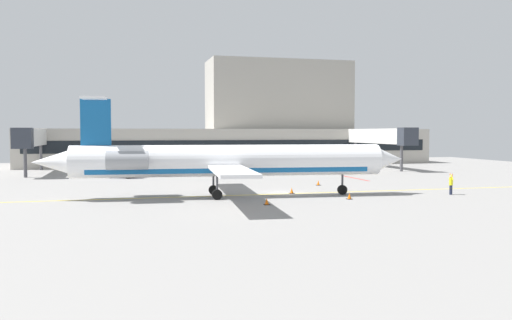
{
  "coord_description": "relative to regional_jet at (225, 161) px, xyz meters",
  "views": [
    {
      "loc": [
        -15.16,
        -48.51,
        5.91
      ],
      "look_at": [
        -1.68,
        4.23,
        3.0
      ],
      "focal_mm": 36.94,
      "sensor_mm": 36.0,
      "label": 1
    }
  ],
  "objects": [
    {
      "name": "safety_cone_alpha",
      "position": [
        12.0,
        7.68,
        -3.03
      ],
      "size": [
        0.47,
        0.47,
        0.55
      ],
      "color": "orange",
      "rests_on": "ground"
    },
    {
      "name": "jet_bridge_west",
      "position": [
        31.59,
        30.82,
        1.9
      ],
      "size": [
        2.4,
        20.33,
        6.55
      ],
      "color": "silver",
      "rests_on": "ground"
    },
    {
      "name": "regional_jet",
      "position": [
        0.0,
        0.0,
        0.0
      ],
      "size": [
        33.79,
        24.94,
        8.87
      ],
      "color": "white",
      "rests_on": "ground"
    },
    {
      "name": "ground",
      "position": [
        6.12,
        1.72,
        -3.32
      ],
      "size": [
        120.0,
        120.0,
        0.11
      ],
      "color": "gray"
    },
    {
      "name": "terminal_building",
      "position": [
        14.4,
        50.57,
        3.41
      ],
      "size": [
        73.42,
        16.68,
        19.69
      ],
      "color": "#ADA89E",
      "rests_on": "ground"
    },
    {
      "name": "safety_cone_bravo",
      "position": [
        2.3,
        -5.91,
        -3.03
      ],
      "size": [
        0.47,
        0.47,
        0.55
      ],
      "color": "orange",
      "rests_on": "ground"
    },
    {
      "name": "jet_bridge_east",
      "position": [
        -21.19,
        32.06,
        1.78
      ],
      "size": [
        2.4,
        17.9,
        6.44
      ],
      "color": "silver",
      "rests_on": "ground"
    },
    {
      "name": "pushback_tractor",
      "position": [
        23.06,
        22.74,
        -2.35
      ],
      "size": [
        3.16,
        4.22,
        2.0
      ],
      "color": "#E5B20C",
      "rests_on": "ground"
    },
    {
      "name": "baggage_tug",
      "position": [
        -8.6,
        22.62,
        -2.42
      ],
      "size": [
        3.99,
        3.51,
        1.83
      ],
      "color": "#1E4CB2",
      "rests_on": "ground"
    },
    {
      "name": "marshaller",
      "position": [
        20.99,
        -3.52,
        -2.25
      ],
      "size": [
        0.34,
        0.83,
        2.0
      ],
      "color": "#191E33",
      "rests_on": "ground"
    },
    {
      "name": "fuel_tank",
      "position": [
        -5.79,
        33.14,
        -1.65
      ],
      "size": [
        8.68,
        2.91,
        2.93
      ],
      "color": "white",
      "rests_on": "ground"
    },
    {
      "name": "safety_cone_delta",
      "position": [
        10.3,
        -4.28,
        -3.03
      ],
      "size": [
        0.47,
        0.47,
        0.55
      ],
      "color": "orange",
      "rests_on": "ground"
    },
    {
      "name": "safety_cone_charlie",
      "position": [
        6.72,
        1.05,
        -3.03
      ],
      "size": [
        0.47,
        0.47,
        0.55
      ],
      "color": "orange",
      "rests_on": "ground"
    }
  ]
}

